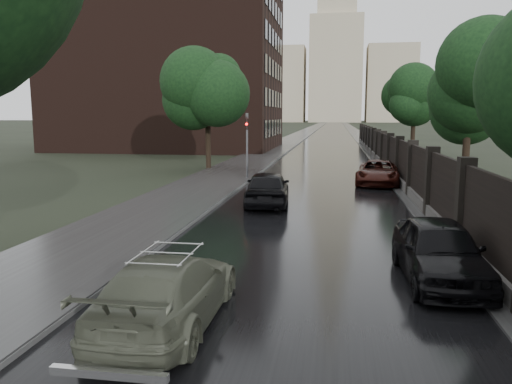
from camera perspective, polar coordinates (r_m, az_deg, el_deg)
name	(u,v)px	position (r m, az deg, el deg)	size (l,w,h in m)	color
road	(333,126)	(194.65, 8.84, 7.49)	(8.00, 420.00, 0.02)	black
sidewalk_left	(318,126)	(194.77, 7.06, 7.54)	(4.00, 420.00, 0.16)	#2D2D2D
verge_right	(348,126)	(194.70, 10.47, 7.45)	(3.00, 420.00, 0.08)	#2D2D2D
fence_right	(387,156)	(36.91, 14.72, 4.03)	(0.45, 75.72, 2.70)	#383533
tree_left_far	(208,96)	(35.78, -5.56, 10.92)	(4.25, 4.25, 7.39)	black
tree_right_b	(470,93)	(27.42, 23.24, 10.34)	(4.08, 4.08, 7.01)	black
tree_right_c	(414,103)	(45.10, 17.64, 9.72)	(4.08, 4.08, 7.01)	black
traffic_light	(247,140)	(30.10, -1.03, 5.96)	(0.16, 0.32, 4.00)	#59595E
brick_building	(171,62)	(60.02, -9.73, 14.48)	(24.00, 18.00, 20.00)	black
stalinist_tower	(336,56)	(306.56, 9.13, 15.08)	(92.00, 30.00, 159.00)	tan
volga_sedan	(168,290)	(9.50, -10.04, -10.99)	(1.85, 4.55, 1.32)	#525644
hatchback_left	(267,188)	(21.38, 1.32, 0.46)	(1.82, 4.52, 1.54)	black
car_right_near	(439,251)	(12.42, 20.20, -6.32)	(1.74, 4.32, 1.47)	black
car_right_far	(378,173)	(28.77, 13.80, 2.18)	(2.29, 4.97, 1.38)	black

